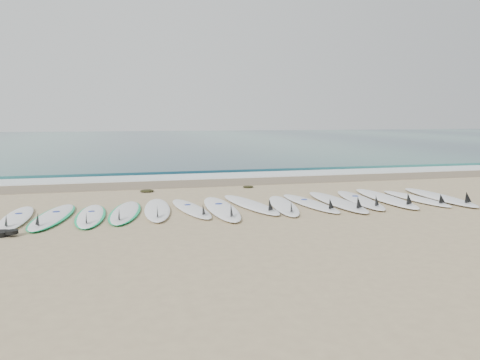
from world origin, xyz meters
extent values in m
plane|color=tan|center=(0.00, 0.00, 0.00)|extent=(120.00, 120.00, 0.00)
cube|color=#21555A|center=(0.00, 32.50, 0.01)|extent=(120.00, 55.00, 0.03)
cube|color=#6F5F4A|center=(0.00, 4.10, 0.01)|extent=(120.00, 1.80, 0.01)
cube|color=silver|center=(0.00, 5.50, 0.02)|extent=(120.00, 1.40, 0.04)
cube|color=#21555A|center=(0.00, 7.00, 0.05)|extent=(120.00, 1.00, 0.10)
ellipsoid|color=white|center=(-4.70, -0.08, 0.04)|extent=(0.53, 2.40, 0.08)
cone|color=black|center=(-4.69, -0.95, 0.18)|extent=(0.21, 0.26, 0.26)
cylinder|color=navy|center=(-4.71, 0.15, 0.08)|extent=(0.14, 0.14, 0.01)
ellipsoid|color=white|center=(-4.04, -0.12, 0.04)|extent=(0.87, 2.58, 0.08)
ellipsoid|color=#00BE67|center=(-4.04, -0.12, 0.04)|extent=(0.96, 2.61, 0.06)
cone|color=black|center=(-4.17, -1.03, 0.19)|extent=(0.25, 0.30, 0.27)
cylinder|color=navy|center=(-4.01, 0.13, 0.09)|extent=(0.16, 0.16, 0.01)
ellipsoid|color=white|center=(-3.34, -0.19, 0.04)|extent=(0.54, 2.33, 0.07)
ellipsoid|color=#00BE67|center=(-3.34, -0.19, 0.03)|extent=(0.62, 2.35, 0.05)
cone|color=black|center=(-3.36, -1.04, 0.18)|extent=(0.20, 0.25, 0.25)
cylinder|color=navy|center=(-3.33, 0.03, 0.08)|extent=(0.14, 0.14, 0.01)
ellipsoid|color=white|center=(-2.67, -0.02, 0.04)|extent=(0.82, 2.46, 0.08)
ellipsoid|color=#00BE67|center=(-2.67, -0.02, 0.04)|extent=(0.90, 2.49, 0.06)
cone|color=black|center=(-2.79, -0.89, 0.18)|extent=(0.24, 0.28, 0.26)
ellipsoid|color=white|center=(-2.02, 0.09, 0.04)|extent=(0.71, 2.59, 0.08)
cone|color=black|center=(-2.08, -0.85, 0.19)|extent=(0.24, 0.29, 0.27)
ellipsoid|color=white|center=(-1.32, 0.03, 0.04)|extent=(0.83, 2.41, 0.08)
cone|color=black|center=(-1.20, -0.83, 0.18)|extent=(0.23, 0.28, 0.25)
cylinder|color=navy|center=(-1.35, 0.25, 0.08)|extent=(0.15, 0.15, 0.01)
ellipsoid|color=white|center=(-0.70, -0.16, 0.05)|extent=(0.65, 2.84, 0.09)
cone|color=black|center=(-0.72, -1.19, 0.21)|extent=(0.25, 0.31, 0.30)
cylinder|color=navy|center=(-0.69, 0.11, 0.10)|extent=(0.17, 0.17, 0.01)
ellipsoid|color=white|center=(0.01, 0.15, 0.05)|extent=(0.98, 2.70, 0.09)
cone|color=black|center=(0.18, -0.80, 0.20)|extent=(0.27, 0.32, 0.28)
ellipsoid|color=white|center=(0.70, -0.14, 0.04)|extent=(0.93, 2.52, 0.08)
cone|color=black|center=(0.55, -1.03, 0.19)|extent=(0.25, 0.30, 0.26)
ellipsoid|color=white|center=(1.36, -0.03, 0.04)|extent=(0.75, 2.54, 0.08)
cone|color=black|center=(1.45, -0.94, 0.19)|extent=(0.24, 0.29, 0.27)
cylinder|color=navy|center=(1.34, 0.21, 0.08)|extent=(0.16, 0.16, 0.01)
ellipsoid|color=silver|center=(2.02, -0.04, 0.05)|extent=(0.60, 2.83, 0.09)
cone|color=black|center=(2.01, -1.07, 0.21)|extent=(0.24, 0.30, 0.30)
ellipsoid|color=silver|center=(2.66, 0.06, 0.05)|extent=(0.90, 2.71, 0.09)
cone|color=black|center=(2.53, -0.90, 0.20)|extent=(0.26, 0.31, 0.28)
cylinder|color=navy|center=(2.69, 0.31, 0.09)|extent=(0.17, 0.17, 0.01)
ellipsoid|color=white|center=(3.34, 0.10, 0.05)|extent=(0.79, 2.92, 0.09)
cone|color=black|center=(3.27, -0.95, 0.22)|extent=(0.26, 0.32, 0.31)
ellipsoid|color=white|center=(4.05, -0.07, 0.04)|extent=(0.63, 2.42, 0.08)
cone|color=black|center=(4.10, -0.95, 0.18)|extent=(0.22, 0.27, 0.26)
ellipsoid|color=white|center=(4.70, -0.07, 0.05)|extent=(0.75, 2.86, 0.09)
cone|color=black|center=(4.64, -1.10, 0.21)|extent=(0.26, 0.31, 0.30)
ellipsoid|color=black|center=(-2.08, 2.73, 0.04)|extent=(0.37, 0.29, 0.07)
ellipsoid|color=black|center=(0.72, 2.82, 0.03)|extent=(0.31, 0.24, 0.06)
cylinder|color=black|center=(-4.71, -1.36, 0.04)|extent=(0.32, 0.32, 0.08)
cylinder|color=black|center=(-4.51, -1.46, 0.08)|extent=(0.20, 0.20, 0.06)
camera|label=1|loc=(-2.74, -9.68, 1.95)|focal=35.00mm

